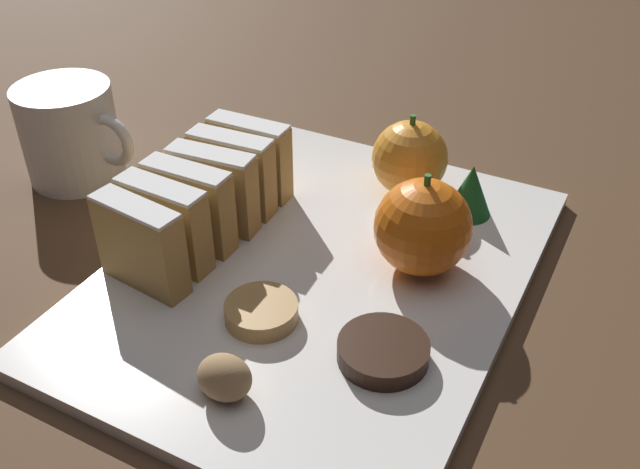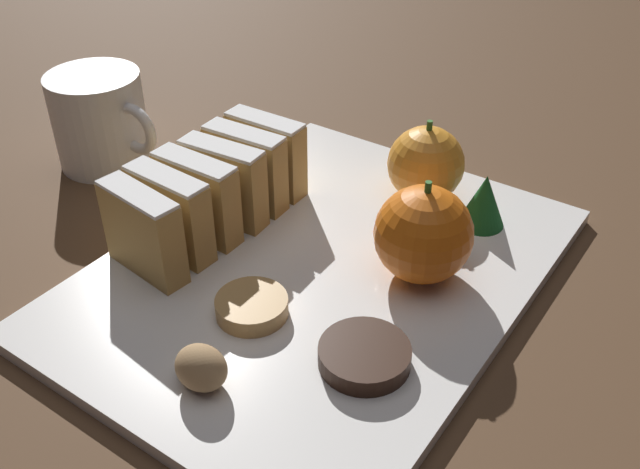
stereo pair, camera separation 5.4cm
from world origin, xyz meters
The scene contains 15 objects.
ground_plane centered at (0.00, 0.00, 0.00)m, with size 6.00×6.00×0.00m, color #513823.
serving_platter centered at (0.00, 0.00, 0.01)m, with size 0.30×0.39×0.01m.
stollen_slice_front centered at (-0.11, -0.08, 0.05)m, with size 0.08×0.03×0.07m.
stollen_slice_second centered at (-0.11, -0.05, 0.05)m, with size 0.07×0.03×0.07m.
stollen_slice_third centered at (-0.11, -0.02, 0.05)m, with size 0.07×0.02×0.07m.
stollen_slice_fourth centered at (-0.10, 0.01, 0.05)m, with size 0.08×0.03×0.07m.
stollen_slice_fifth centered at (-0.10, 0.04, 0.05)m, with size 0.08×0.03×0.07m.
stollen_slice_sixth centered at (-0.11, 0.07, 0.05)m, with size 0.07×0.02×0.07m.
orange_near centered at (0.02, 0.13, 0.05)m, with size 0.07×0.07×0.08m.
orange_far centered at (0.07, 0.04, 0.05)m, with size 0.07×0.07×0.08m.
walnut centered at (0.01, -0.14, 0.03)m, with size 0.04×0.03×0.03m.
chocolate_cookie centered at (0.08, -0.07, 0.02)m, with size 0.06×0.06×0.01m.
gingerbread_cookie centered at (-0.01, -0.07, 0.02)m, with size 0.05×0.05×0.01m.
evergreen_sprig centered at (0.08, 0.13, 0.04)m, with size 0.04×0.04×0.05m.
coffee_mug centered at (-0.28, 0.03, 0.05)m, with size 0.12×0.09×0.09m.
Camera 2 is at (0.25, -0.36, 0.36)m, focal length 40.00 mm.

